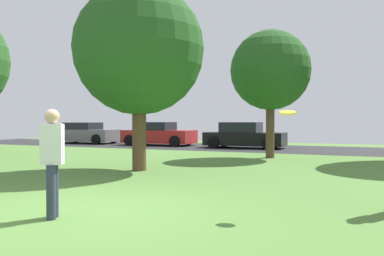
# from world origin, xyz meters

# --- Properties ---
(ground_plane) EXTENTS (44.00, 44.00, 0.00)m
(ground_plane) POSITION_xyz_m (0.00, 0.00, 0.00)
(ground_plane) COLOR #547F38
(road_strip) EXTENTS (44.00, 6.40, 0.01)m
(road_strip) POSITION_xyz_m (0.00, 16.00, 0.00)
(road_strip) COLOR #28282B
(road_strip) RESTS_ON ground_plane
(oak_tree_center) EXTENTS (3.21, 3.21, 5.14)m
(oak_tree_center) POSITION_xyz_m (0.79, 10.64, 3.51)
(oak_tree_center) COLOR brown
(oak_tree_center) RESTS_ON ground_plane
(oak_tree_right) EXTENTS (3.91, 3.91, 5.57)m
(oak_tree_right) POSITION_xyz_m (-1.90, 5.00, 3.60)
(oak_tree_right) COLOR brown
(oak_tree_right) RESTS_ON ground_plane
(person_catcher) EXTENTS (0.39, 0.35, 1.67)m
(person_catcher) POSITION_xyz_m (-0.05, -0.57, 0.92)
(person_catcher) COLOR #2D334C
(person_catcher) RESTS_ON ground_plane
(frisbee_disc) EXTENTS (0.32, 0.32, 0.08)m
(frisbee_disc) POSITION_xyz_m (3.18, 1.19, 1.62)
(frisbee_disc) COLOR yellow
(parked_car_grey) EXTENTS (4.45, 2.04, 1.38)m
(parked_car_grey) POSITION_xyz_m (-12.80, 16.03, 0.64)
(parked_car_grey) COLOR slate
(parked_car_grey) RESTS_ON ground_plane
(parked_car_red) EXTENTS (4.38, 2.08, 1.41)m
(parked_car_red) POSITION_xyz_m (-7.30, 16.10, 0.65)
(parked_car_red) COLOR #B21E1E
(parked_car_red) RESTS_ON ground_plane
(parked_car_black) EXTENTS (4.32, 2.03, 1.42)m
(parked_car_black) POSITION_xyz_m (-1.81, 15.85, 0.65)
(parked_car_black) COLOR black
(parked_car_black) RESTS_ON ground_plane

